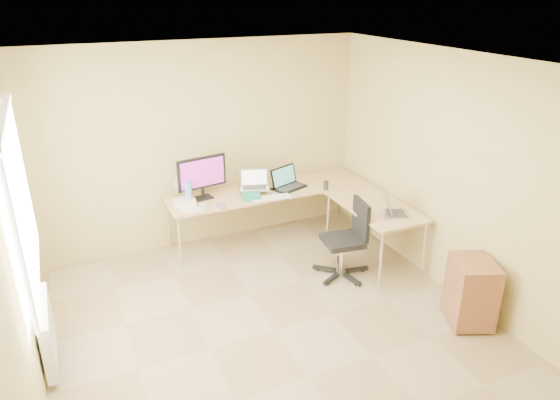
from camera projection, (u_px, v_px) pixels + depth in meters
name	position (u px, v px, depth m)	size (l,w,h in m)	color
floor	(275.00, 331.00, 5.09)	(4.50, 4.50, 0.00)	tan
ceiling	(274.00, 64.00, 4.09)	(4.50, 4.50, 0.00)	white
wall_back	(203.00, 146.00, 6.48)	(4.50, 4.50, 0.00)	tan
wall_front	(446.00, 370.00, 2.70)	(4.50, 4.50, 0.00)	tan
wall_left	(16.00, 259.00, 3.79)	(4.50, 4.50, 0.00)	tan
wall_right	(457.00, 178.00, 5.39)	(4.50, 4.50, 0.00)	tan
desk_main	(269.00, 215.00, 6.78)	(2.65, 0.70, 0.73)	tan
desk_return	(373.00, 232.00, 6.31)	(0.70, 1.30, 0.73)	tan
monitor	(202.00, 178.00, 6.26)	(0.63, 0.20, 0.54)	black
book_stack	(251.00, 195.00, 6.40)	(0.23, 0.31, 0.05)	#197C5B
laptop_center	(254.00, 180.00, 6.49)	(0.36, 0.28, 0.24)	#A9ABB7
laptop_black	(289.00, 178.00, 6.64)	(0.43, 0.32, 0.27)	black
keyboard	(271.00, 198.00, 6.35)	(0.49, 0.14, 0.02)	white
mouse	(282.00, 196.00, 6.40)	(0.10, 0.07, 0.04)	silver
mug	(203.00, 207.00, 6.01)	(0.09, 0.09, 0.08)	silver
cd_stack	(221.00, 206.00, 6.10)	(0.12, 0.12, 0.03)	silver
water_bottle	(189.00, 194.00, 6.11)	(0.08, 0.08, 0.30)	#5A8FD0
papers	(188.00, 208.00, 6.10)	(0.21, 0.30, 0.01)	white
white_box	(184.00, 202.00, 6.16)	(0.24, 0.17, 0.09)	white
desk_fan	(182.00, 187.00, 6.35)	(0.22, 0.22, 0.28)	silver
black_cup	(326.00, 185.00, 6.63)	(0.07, 0.07, 0.11)	#2B2B2B
laptop_return	(397.00, 205.00, 5.87)	(0.28, 0.36, 0.24)	#AFAEC6
office_chair	(343.00, 237.00, 5.90)	(0.56, 0.56, 0.94)	black
cabinet	(471.00, 291.00, 5.10)	(0.39, 0.48, 0.67)	brown
radiator	(47.00, 331.00, 4.52)	(0.09, 0.80, 0.55)	white
window	(18.00, 208.00, 4.05)	(0.10, 1.80, 1.40)	white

